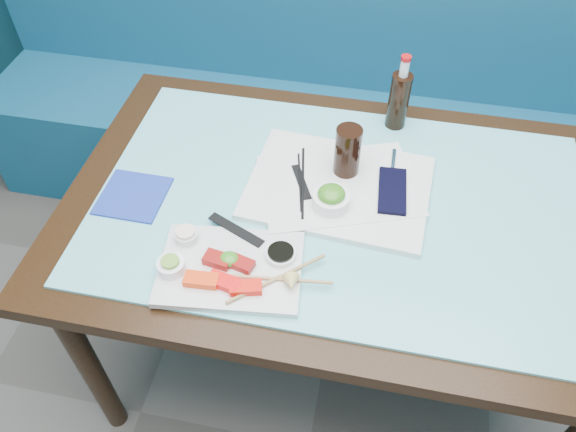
% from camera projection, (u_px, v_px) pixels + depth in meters
% --- Properties ---
extents(booth_bench, '(3.00, 0.56, 1.17)m').
position_uv_depth(booth_bench, '(363.00, 119.00, 2.24)').
color(booth_bench, navy).
rests_on(booth_bench, ground).
extents(dining_table, '(1.40, 0.90, 0.75)m').
position_uv_depth(dining_table, '(338.00, 227.00, 1.48)').
color(dining_table, black).
rests_on(dining_table, ground).
extents(glass_top, '(1.22, 0.76, 0.01)m').
position_uv_depth(glass_top, '(340.00, 205.00, 1.41)').
color(glass_top, '#68C5D0').
rests_on(glass_top, dining_table).
extents(sashimi_plate, '(0.34, 0.26, 0.02)m').
position_uv_depth(sashimi_plate, '(231.00, 268.00, 1.26)').
color(sashimi_plate, silver).
rests_on(sashimi_plate, glass_top).
extents(salmon_left, '(0.08, 0.04, 0.02)m').
position_uv_depth(salmon_left, '(201.00, 280.00, 1.22)').
color(salmon_left, '#FF3A0A').
rests_on(salmon_left, sashimi_plate).
extents(salmon_mid, '(0.08, 0.05, 0.02)m').
position_uv_depth(salmon_mid, '(224.00, 282.00, 1.22)').
color(salmon_mid, '#FF0C0A').
rests_on(salmon_mid, sashimi_plate).
extents(salmon_right, '(0.08, 0.05, 0.02)m').
position_uv_depth(salmon_right, '(246.00, 288.00, 1.21)').
color(salmon_right, red).
rests_on(salmon_right, sashimi_plate).
extents(tuna_left, '(0.07, 0.05, 0.02)m').
position_uv_depth(tuna_left, '(218.00, 260.00, 1.26)').
color(tuna_left, maroon).
rests_on(tuna_left, sashimi_plate).
extents(tuna_right, '(0.06, 0.05, 0.02)m').
position_uv_depth(tuna_right, '(242.00, 264.00, 1.25)').
color(tuna_right, maroon).
rests_on(tuna_right, sashimi_plate).
extents(seaweed_garnish, '(0.05, 0.05, 0.02)m').
position_uv_depth(seaweed_garnish, '(229.00, 259.00, 1.25)').
color(seaweed_garnish, '#38851E').
rests_on(seaweed_garnish, sashimi_plate).
extents(ramekin_wasabi, '(0.08, 0.08, 0.03)m').
position_uv_depth(ramekin_wasabi, '(171.00, 266.00, 1.24)').
color(ramekin_wasabi, white).
rests_on(ramekin_wasabi, sashimi_plate).
extents(wasabi_fill, '(0.05, 0.05, 0.01)m').
position_uv_depth(wasabi_fill, '(170.00, 261.00, 1.23)').
color(wasabi_fill, '#6FA234').
rests_on(wasabi_fill, ramekin_wasabi).
extents(ramekin_ginger, '(0.06, 0.06, 0.02)m').
position_uv_depth(ramekin_ginger, '(186.00, 236.00, 1.30)').
color(ramekin_ginger, silver).
rests_on(ramekin_ginger, sashimi_plate).
extents(ginger_fill, '(0.05, 0.05, 0.01)m').
position_uv_depth(ginger_fill, '(185.00, 232.00, 1.29)').
color(ginger_fill, '#FFE1D1').
rests_on(ginger_fill, ramekin_ginger).
extents(soy_dish, '(0.09, 0.09, 0.01)m').
position_uv_depth(soy_dish, '(281.00, 254.00, 1.27)').
color(soy_dish, white).
rests_on(soy_dish, sashimi_plate).
extents(soy_fill, '(0.07, 0.07, 0.01)m').
position_uv_depth(soy_fill, '(281.00, 252.00, 1.26)').
color(soy_fill, black).
rests_on(soy_fill, soy_dish).
extents(lemon_wedge, '(0.04, 0.04, 0.04)m').
position_uv_depth(lemon_wedge, '(291.00, 283.00, 1.20)').
color(lemon_wedge, '#EFCE71').
rests_on(lemon_wedge, sashimi_plate).
extents(chopstick_sleeve, '(0.15, 0.09, 0.00)m').
position_uv_depth(chopstick_sleeve, '(236.00, 230.00, 1.33)').
color(chopstick_sleeve, black).
rests_on(chopstick_sleeve, sashimi_plate).
extents(wooden_chopstick_a, '(0.19, 0.17, 0.01)m').
position_uv_depth(wooden_chopstick_a, '(277.00, 278.00, 1.23)').
color(wooden_chopstick_a, '#9C7B49').
rests_on(wooden_chopstick_a, sashimi_plate).
extents(wooden_chopstick_b, '(0.23, 0.03, 0.01)m').
position_uv_depth(wooden_chopstick_b, '(281.00, 279.00, 1.23)').
color(wooden_chopstick_b, tan).
rests_on(wooden_chopstick_b, sashimi_plate).
extents(serving_tray, '(0.48, 0.37, 0.02)m').
position_uv_depth(serving_tray, '(339.00, 187.00, 1.43)').
color(serving_tray, white).
rests_on(serving_tray, glass_top).
extents(paper_placemat, '(0.46, 0.39, 0.00)m').
position_uv_depth(paper_placemat, '(339.00, 185.00, 1.43)').
color(paper_placemat, silver).
rests_on(paper_placemat, serving_tray).
extents(seaweed_bowl, '(0.09, 0.09, 0.04)m').
position_uv_depth(seaweed_bowl, '(331.00, 200.00, 1.37)').
color(seaweed_bowl, white).
rests_on(seaweed_bowl, serving_tray).
extents(seaweed_salad, '(0.08, 0.08, 0.03)m').
position_uv_depth(seaweed_salad, '(331.00, 194.00, 1.35)').
color(seaweed_salad, '#377A1C').
rests_on(seaweed_salad, seaweed_bowl).
extents(cola_glass, '(0.08, 0.08, 0.14)m').
position_uv_depth(cola_glass, '(348.00, 151.00, 1.41)').
color(cola_glass, black).
rests_on(cola_glass, serving_tray).
extents(navy_pouch, '(0.08, 0.16, 0.01)m').
position_uv_depth(navy_pouch, '(392.00, 191.00, 1.40)').
color(navy_pouch, black).
rests_on(navy_pouch, serving_tray).
extents(fork, '(0.01, 0.10, 0.01)m').
position_uv_depth(fork, '(393.00, 163.00, 1.47)').
color(fork, silver).
rests_on(fork, serving_tray).
extents(black_chopstick_a, '(0.05, 0.21, 0.01)m').
position_uv_depth(black_chopstick_a, '(300.00, 182.00, 1.43)').
color(black_chopstick_a, black).
rests_on(black_chopstick_a, serving_tray).
extents(black_chopstick_b, '(0.05, 0.25, 0.01)m').
position_uv_depth(black_chopstick_b, '(303.00, 182.00, 1.43)').
color(black_chopstick_b, black).
rests_on(black_chopstick_b, serving_tray).
extents(tray_sleeve, '(0.07, 0.13, 0.00)m').
position_uv_depth(tray_sleeve, '(301.00, 182.00, 1.43)').
color(tray_sleeve, black).
rests_on(tray_sleeve, serving_tray).
extents(cola_bottle_body, '(0.07, 0.07, 0.16)m').
position_uv_depth(cola_bottle_body, '(399.00, 101.00, 1.55)').
color(cola_bottle_body, black).
rests_on(cola_bottle_body, glass_top).
extents(cola_bottle_neck, '(0.03, 0.03, 0.05)m').
position_uv_depth(cola_bottle_neck, '(405.00, 68.00, 1.48)').
color(cola_bottle_neck, white).
rests_on(cola_bottle_neck, cola_bottle_body).
extents(cola_bottle_cap, '(0.03, 0.03, 0.01)m').
position_uv_depth(cola_bottle_cap, '(406.00, 58.00, 1.45)').
color(cola_bottle_cap, '#B80B0E').
rests_on(cola_bottle_cap, cola_bottle_neck).
extents(blue_napkin, '(0.16, 0.16, 0.01)m').
position_uv_depth(blue_napkin, '(133.00, 196.00, 1.42)').
color(blue_napkin, navy).
rests_on(blue_napkin, glass_top).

